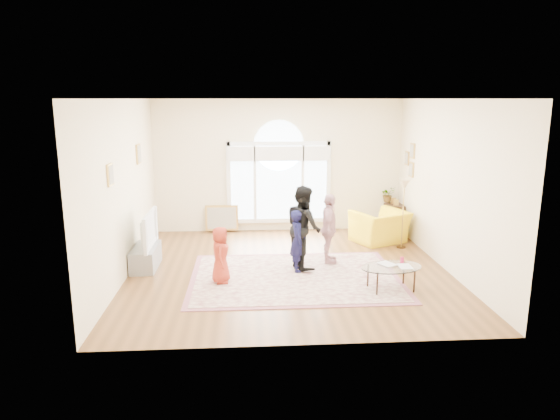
{
  "coord_description": "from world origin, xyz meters",
  "views": [
    {
      "loc": [
        -0.77,
        -9.04,
        3.2
      ],
      "look_at": [
        -0.15,
        0.3,
        1.11
      ],
      "focal_mm": 32.0,
      "sensor_mm": 36.0,
      "label": 1
    }
  ],
  "objects": [
    {
      "name": "television",
      "position": [
        -2.74,
        0.3,
        0.76
      ],
      "size": [
        0.18,
        1.18,
        0.68
      ],
      "color": "black",
      "rests_on": "tv_console"
    },
    {
      "name": "side_cabinet",
      "position": [
        2.78,
        2.55,
        0.35
      ],
      "size": [
        0.4,
        0.5,
        0.7
      ],
      "primitive_type": "cube",
      "color": "black",
      "rests_on": "ground"
    },
    {
      "name": "armchair",
      "position": [
        2.22,
        1.74,
        0.36
      ],
      "size": [
        1.42,
        1.36,
        0.72
      ],
      "primitive_type": "imported",
      "rotation": [
        0.0,
        0.0,
        3.58
      ],
      "color": "yellow",
      "rests_on": "ground"
    },
    {
      "name": "potted_plant",
      "position": [
        2.7,
        2.87,
        0.89
      ],
      "size": [
        0.42,
        0.39,
        0.38
      ],
      "primitive_type": "imported",
      "rotation": [
        0.0,
        0.0,
        0.33
      ],
      "color": "#33722D",
      "rests_on": "plant_pedestal"
    },
    {
      "name": "area_rug",
      "position": [
        0.08,
        -0.44,
        0.01
      ],
      "size": [
        3.6,
        2.6,
        0.02
      ],
      "primitive_type": "cube",
      "color": "beige",
      "rests_on": "ground"
    },
    {
      "name": "tv_console",
      "position": [
        -2.75,
        0.3,
        0.21
      ],
      "size": [
        0.45,
        1.0,
        0.42
      ],
      "primitive_type": "cube",
      "color": "gray",
      "rests_on": "ground"
    },
    {
      "name": "child_navy",
      "position": [
        0.15,
        -0.11,
        0.61
      ],
      "size": [
        0.29,
        0.43,
        1.17
      ],
      "primitive_type": "imported",
      "rotation": [
        0.0,
        0.0,
        1.59
      ],
      "color": "#0F0F33",
      "rests_on": "area_rug"
    },
    {
      "name": "ground",
      "position": [
        0.0,
        0.0,
        0.0
      ],
      "size": [
        6.0,
        6.0,
        0.0
      ],
      "primitive_type": "plane",
      "color": "brown",
      "rests_on": "ground"
    },
    {
      "name": "room_shell",
      "position": [
        0.01,
        2.83,
        1.57
      ],
      "size": [
        6.0,
        6.0,
        6.0
      ],
      "color": "beige",
      "rests_on": "ground"
    },
    {
      "name": "leaning_picture",
      "position": [
        -1.41,
        2.9,
        0.0
      ],
      "size": [
        0.8,
        0.14,
        0.62
      ],
      "primitive_type": "cube",
      "rotation": [
        -0.14,
        0.0,
        0.0
      ],
      "color": "tan",
      "rests_on": "ground"
    },
    {
      "name": "child_black",
      "position": [
        0.29,
        0.1,
        0.82
      ],
      "size": [
        0.81,
        0.92,
        1.59
      ],
      "primitive_type": "imported",
      "rotation": [
        0.0,
        0.0,
        1.87
      ],
      "color": "black",
      "rests_on": "area_rug"
    },
    {
      "name": "child_pink",
      "position": [
        0.82,
        0.33,
        0.71
      ],
      "size": [
        0.46,
        0.85,
        1.38
      ],
      "primitive_type": "imported",
      "rotation": [
        0.0,
        0.0,
        1.41
      ],
      "color": "#D29A9E",
      "rests_on": "area_rug"
    },
    {
      "name": "plant_pedestal",
      "position": [
        2.7,
        2.87,
        0.35
      ],
      "size": [
        0.2,
        0.2,
        0.7
      ],
      "primitive_type": "cylinder",
      "color": "white",
      "rests_on": "ground"
    },
    {
      "name": "coffee_table",
      "position": [
        1.65,
        -1.14,
        0.4
      ],
      "size": [
        1.16,
        0.85,
        0.54
      ],
      "rotation": [
        0.0,
        0.0,
        0.17
      ],
      "color": "silver",
      "rests_on": "ground"
    },
    {
      "name": "floor_lamp",
      "position": [
        2.6,
        1.3,
        1.28
      ],
      "size": [
        0.31,
        0.31,
        1.51
      ],
      "color": "black",
      "rests_on": "ground"
    },
    {
      "name": "rug_border",
      "position": [
        0.08,
        -0.44,
        0.01
      ],
      "size": [
        3.8,
        2.8,
        0.01
      ],
      "primitive_type": "cube",
      "color": "#935460",
      "rests_on": "ground"
    },
    {
      "name": "child_red",
      "position": [
        -1.26,
        -0.62,
        0.52
      ],
      "size": [
        0.33,
        0.5,
        1.01
      ],
      "primitive_type": "imported",
      "rotation": [
        0.0,
        0.0,
        1.55
      ],
      "color": "#A9311F",
      "rests_on": "area_rug"
    }
  ]
}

